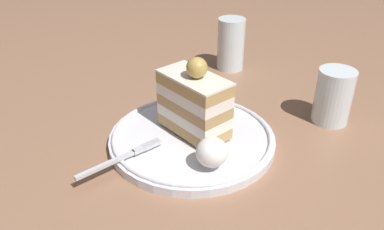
% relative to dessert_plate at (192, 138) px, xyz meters
% --- Properties ---
extents(ground_plane, '(2.40, 2.40, 0.00)m').
position_rel_dessert_plate_xyz_m(ground_plane, '(-0.02, 0.03, -0.01)').
color(ground_plane, '#92674C').
extents(dessert_plate, '(0.24, 0.24, 0.02)m').
position_rel_dessert_plate_xyz_m(dessert_plate, '(0.00, 0.00, 0.00)').
color(dessert_plate, white).
rests_on(dessert_plate, ground_plane).
extents(cake_slice, '(0.12, 0.08, 0.12)m').
position_rel_dessert_plate_xyz_m(cake_slice, '(0.00, -0.01, 0.06)').
color(cake_slice, tan).
rests_on(cake_slice, dessert_plate).
extents(whipped_cream_dollop, '(0.04, 0.04, 0.04)m').
position_rel_dessert_plate_xyz_m(whipped_cream_dollop, '(-0.06, 0.05, 0.03)').
color(whipped_cream_dollop, white).
rests_on(whipped_cream_dollop, dessert_plate).
extents(fork, '(0.04, 0.13, 0.00)m').
position_rel_dessert_plate_xyz_m(fork, '(0.04, 0.10, 0.01)').
color(fork, silver).
rests_on(fork, dessert_plate).
extents(drink_glass_near, '(0.06, 0.06, 0.09)m').
position_rel_dessert_plate_xyz_m(drink_glass_near, '(-0.15, -0.18, 0.03)').
color(drink_glass_near, silver).
rests_on(drink_glass_near, ground_plane).
extents(drink_glass_far, '(0.05, 0.05, 0.10)m').
position_rel_dessert_plate_xyz_m(drink_glass_far, '(0.09, -0.27, 0.04)').
color(drink_glass_far, silver).
rests_on(drink_glass_far, ground_plane).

